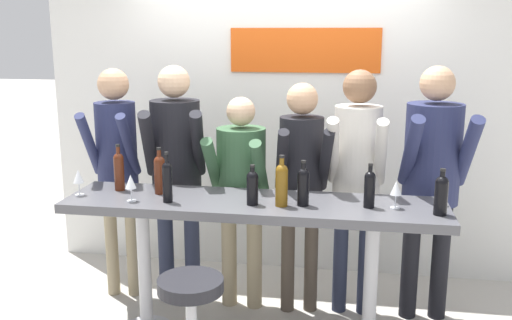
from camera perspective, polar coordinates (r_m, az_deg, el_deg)
name	(u,v)px	position (r m, az deg, el deg)	size (l,w,h in m)	color
back_wall	(280,110)	(4.89, 2.46, 5.05)	(4.06, 0.12, 2.81)	silver
tasting_table	(254,223)	(3.73, -0.22, -6.32)	(2.46, 0.58, 0.99)	#4C4C51
person_far_left	(117,156)	(4.46, -13.76, 0.44)	(0.40, 0.54, 1.80)	gray
person_left	(176,158)	(4.30, -8.00, 0.19)	(0.51, 0.63, 1.82)	#23283D
person_center_left	(241,181)	(4.18, -1.52, -2.10)	(0.44, 0.53, 1.61)	gray
person_center	(301,172)	(4.10, 4.54, -1.20)	(0.44, 0.56, 1.71)	#473D33
person_center_right	(357,165)	(4.11, 10.03, -0.49)	(0.41, 0.54, 1.81)	#23283D
person_right	(432,167)	(4.16, 17.20, -0.66)	(0.50, 0.61, 1.84)	black
wine_bottle_0	(282,183)	(3.54, 2.58, -2.29)	(0.08, 0.08, 0.32)	brown
wine_bottle_1	(303,185)	(3.56, 4.74, -2.49)	(0.07, 0.07, 0.29)	black
wine_bottle_2	(119,170)	(4.00, -13.54, -0.93)	(0.07, 0.07, 0.32)	#4C1E0F
wine_bottle_3	(160,173)	(3.86, -9.62, -1.25)	(0.07, 0.07, 0.32)	#4C1E0F
wine_bottle_4	(441,193)	(3.54, 18.04, -3.19)	(0.08, 0.08, 0.28)	black
wine_bottle_5	(167,180)	(3.66, -8.87, -1.98)	(0.06, 0.06, 0.33)	black
wine_bottle_6	(252,186)	(3.57, -0.36, -2.62)	(0.07, 0.07, 0.26)	black
wine_bottle_7	(370,187)	(3.58, 11.29, -2.69)	(0.07, 0.07, 0.28)	black
wine_glass_0	(131,182)	(3.72, -12.42, -2.21)	(0.07, 0.07, 0.18)	silver
wine_glass_1	(78,177)	(3.95, -17.34, -1.65)	(0.07, 0.07, 0.18)	silver
wine_glass_2	(396,189)	(3.60, 13.84, -2.81)	(0.07, 0.07, 0.18)	silver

